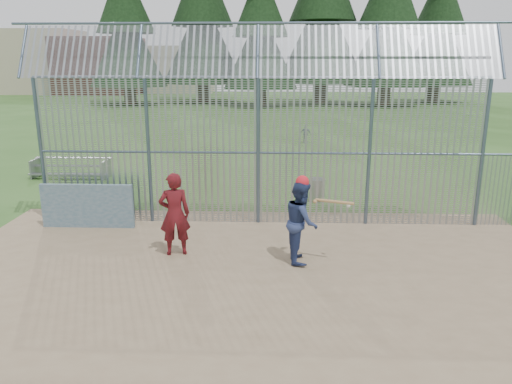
{
  "coord_description": "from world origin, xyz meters",
  "views": [
    {
      "loc": [
        0.46,
        -9.83,
        4.49
      ],
      "look_at": [
        0.0,
        2.0,
        1.3
      ],
      "focal_mm": 35.0,
      "sensor_mm": 36.0,
      "label": 1
    }
  ],
  "objects_px": {
    "batter": "(301,222)",
    "bleacher": "(71,167)",
    "dugout_wall": "(87,206)",
    "onlooker": "(175,214)",
    "trash_can": "(317,190)"
  },
  "relations": [
    {
      "from": "trash_can",
      "to": "onlooker",
      "type": "bearing_deg",
      "value": -128.29
    },
    {
      "from": "dugout_wall",
      "to": "batter",
      "type": "relative_size",
      "value": 1.34
    },
    {
      "from": "batter",
      "to": "bleacher",
      "type": "xyz_separation_m",
      "value": [
        -8.5,
        7.96,
        -0.54
      ]
    },
    {
      "from": "dugout_wall",
      "to": "bleacher",
      "type": "relative_size",
      "value": 0.83
    },
    {
      "from": "onlooker",
      "to": "batter",
      "type": "bearing_deg",
      "value": 160.41
    },
    {
      "from": "batter",
      "to": "trash_can",
      "type": "xyz_separation_m",
      "value": [
        0.76,
        4.94,
        -0.57
      ]
    },
    {
      "from": "onlooker",
      "to": "bleacher",
      "type": "bearing_deg",
      "value": -67.91
    },
    {
      "from": "dugout_wall",
      "to": "bleacher",
      "type": "height_order",
      "value": "dugout_wall"
    },
    {
      "from": "trash_can",
      "to": "dugout_wall",
      "type": "bearing_deg",
      "value": -156.21
    },
    {
      "from": "trash_can",
      "to": "bleacher",
      "type": "relative_size",
      "value": 0.27
    },
    {
      "from": "onlooker",
      "to": "bleacher",
      "type": "relative_size",
      "value": 0.65
    },
    {
      "from": "bleacher",
      "to": "dugout_wall",
      "type": "bearing_deg",
      "value": -64.15
    },
    {
      "from": "batter",
      "to": "onlooker",
      "type": "distance_m",
      "value": 2.93
    },
    {
      "from": "batter",
      "to": "onlooker",
      "type": "bearing_deg",
      "value": 81.58
    },
    {
      "from": "onlooker",
      "to": "bleacher",
      "type": "xyz_separation_m",
      "value": [
        -5.59,
        7.67,
        -0.59
      ]
    }
  ]
}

